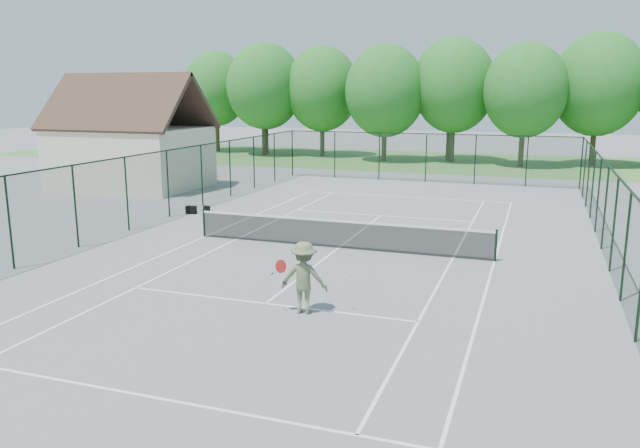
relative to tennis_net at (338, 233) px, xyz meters
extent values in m
plane|color=gray|center=(0.00, 0.00, -0.58)|extent=(140.00, 140.00, 0.00)
cube|color=#4E843A|center=(0.00, 30.00, -0.57)|extent=(80.00, 16.00, 0.01)
cube|color=white|center=(0.00, 11.88, -0.57)|extent=(10.97, 0.08, 0.01)
cube|color=white|center=(0.00, -11.88, -0.57)|extent=(10.97, 0.08, 0.01)
cube|color=white|center=(0.00, 6.40, -0.57)|extent=(8.23, 0.08, 0.01)
cube|color=white|center=(0.00, -6.40, -0.57)|extent=(8.23, 0.08, 0.01)
cube|color=white|center=(5.49, 0.00, -0.57)|extent=(0.08, 23.77, 0.01)
cube|color=white|center=(-5.49, 0.00, -0.57)|extent=(0.08, 23.77, 0.01)
cube|color=white|center=(4.12, 0.00, -0.57)|extent=(0.08, 23.77, 0.01)
cube|color=white|center=(-4.12, 0.00, -0.57)|extent=(0.08, 23.77, 0.01)
cube|color=white|center=(0.00, 0.00, -0.57)|extent=(0.08, 12.80, 0.01)
cylinder|color=black|center=(-5.50, 0.00, -0.03)|extent=(0.08, 0.08, 1.10)
cylinder|color=black|center=(5.50, 0.00, -0.03)|extent=(0.08, 0.08, 1.10)
cube|color=black|center=(0.00, 0.00, -0.08)|extent=(11.00, 0.02, 0.96)
cube|color=white|center=(0.00, 0.00, 0.42)|extent=(11.00, 0.05, 0.07)
cube|color=#1D3B25|center=(0.00, 18.00, 0.92)|extent=(18.00, 0.02, 3.00)
cube|color=#1D3B25|center=(9.00, 0.00, 0.92)|extent=(0.02, 36.00, 3.00)
cube|color=#1D3B25|center=(-9.00, 0.00, 0.92)|extent=(0.02, 36.00, 3.00)
cube|color=black|center=(0.00, 18.00, 2.42)|extent=(18.00, 0.05, 0.05)
cube|color=black|center=(9.00, 0.00, 2.42)|extent=(0.05, 36.00, 0.05)
cube|color=black|center=(-9.00, 0.00, 2.42)|extent=(0.05, 36.00, 0.05)
cube|color=beige|center=(-16.00, 10.00, 1.17)|extent=(8.00, 6.00, 3.50)
cube|color=#493326|center=(-16.00, 11.50, 4.42)|extent=(8.60, 3.27, 3.27)
cube|color=#493326|center=(-16.00, 8.50, 4.42)|extent=(8.60, 3.27, 3.27)
cylinder|color=#43341E|center=(-16.50, 30.00, 1.52)|extent=(0.40, 0.40, 4.20)
ellipsoid|color=#2C7D29|center=(-16.50, 30.00, 5.42)|extent=(6.40, 6.40, 7.40)
cylinder|color=#43341E|center=(0.00, 30.00, 1.52)|extent=(0.40, 0.40, 4.20)
ellipsoid|color=#2C7D29|center=(0.00, 30.00, 5.42)|extent=(6.40, 6.40, 7.40)
cube|color=black|center=(-8.44, 3.94, -0.39)|extent=(0.48, 0.32, 0.37)
cube|color=black|center=(-8.11, 4.79, -0.46)|extent=(0.36, 0.29, 0.24)
imported|color=#616948|center=(1.21, -6.68, 0.36)|extent=(1.28, 0.84, 1.87)
sphere|color=#D5E846|center=(2.17, -6.28, 0.32)|extent=(0.07, 0.07, 0.07)
camera|label=1|loc=(6.64, -20.91, 5.00)|focal=35.00mm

